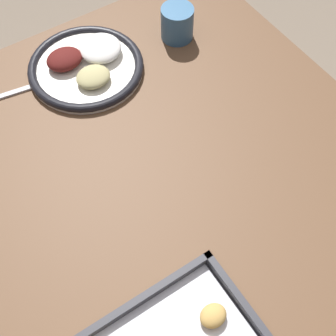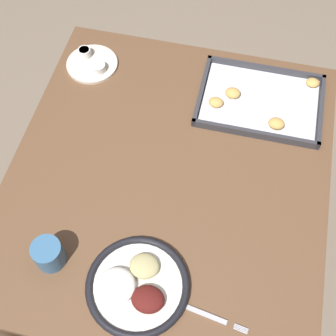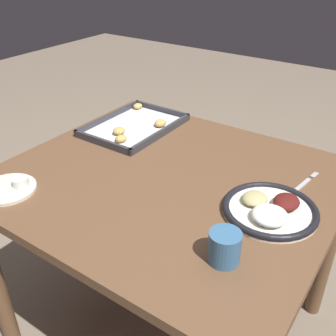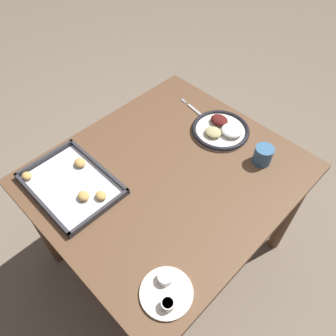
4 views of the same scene
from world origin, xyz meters
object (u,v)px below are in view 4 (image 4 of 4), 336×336
object	(u,v)px
dinner_plate	(222,130)
saucer_plate	(166,292)
fork	(197,112)
drinking_cup	(263,155)
baking_tray	(72,184)

from	to	relation	value
dinner_plate	saucer_plate	size ratio (longest dim) A/B	1.55
fork	saucer_plate	world-z (taller)	saucer_plate
fork	saucer_plate	xyz separation A→B (m)	(-0.50, 0.71, 0.01)
drinking_cup	fork	bearing A→B (deg)	-6.59
saucer_plate	drinking_cup	xyz separation A→B (m)	(0.10, -0.66, 0.03)
fork	baking_tray	world-z (taller)	baking_tray
fork	drinking_cup	world-z (taller)	drinking_cup
dinner_plate	fork	distance (m)	0.17
saucer_plate	drinking_cup	world-z (taller)	drinking_cup
saucer_plate	drinking_cup	bearing A→B (deg)	-81.14
dinner_plate	saucer_plate	world-z (taller)	dinner_plate
dinner_plate	fork	world-z (taller)	dinner_plate
saucer_plate	fork	bearing A→B (deg)	-54.67
drinking_cup	saucer_plate	bearing A→B (deg)	98.86
fork	drinking_cup	bearing A→B (deg)	-177.85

